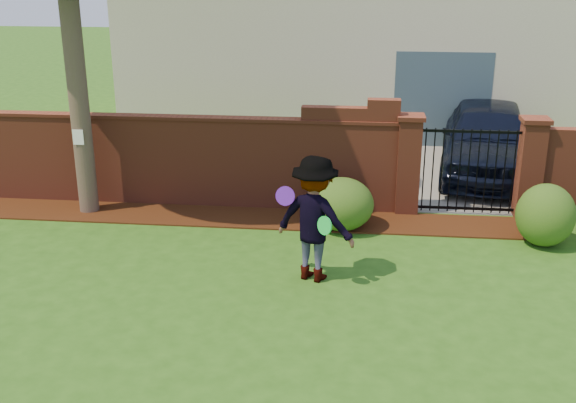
# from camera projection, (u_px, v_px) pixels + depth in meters

# --- Properties ---
(ground) EXTENTS (80.00, 80.00, 0.01)m
(ground) POSITION_uv_depth(u_px,v_px,m) (246.00, 305.00, 9.61)
(ground) COLOR #2A5916
(ground) RESTS_ON ground
(mulch_bed) EXTENTS (11.10, 1.08, 0.03)m
(mulch_bed) POSITION_uv_depth(u_px,v_px,m) (226.00, 217.00, 12.83)
(mulch_bed) COLOR #321609
(mulch_bed) RESTS_ON ground
(brick_wall) EXTENTS (8.70, 0.31, 2.16)m
(brick_wall) POSITION_uv_depth(u_px,v_px,m) (177.00, 158.00, 13.25)
(brick_wall) COLOR brown
(brick_wall) RESTS_ON ground
(pillar_left) EXTENTS (0.50, 0.50, 1.88)m
(pillar_left) POSITION_uv_depth(u_px,v_px,m) (408.00, 164.00, 12.79)
(pillar_left) COLOR brown
(pillar_left) RESTS_ON ground
(pillar_right) EXTENTS (0.50, 0.50, 1.88)m
(pillar_right) POSITION_uv_depth(u_px,v_px,m) (530.00, 168.00, 12.57)
(pillar_right) COLOR brown
(pillar_right) RESTS_ON ground
(iron_gate) EXTENTS (1.78, 0.03, 1.60)m
(iron_gate) POSITION_uv_depth(u_px,v_px,m) (468.00, 171.00, 12.72)
(iron_gate) COLOR black
(iron_gate) RESTS_ON ground
(driveway) EXTENTS (3.20, 8.00, 0.01)m
(driveway) POSITION_uv_depth(u_px,v_px,m) (443.00, 157.00, 16.75)
(driveway) COLOR gray
(driveway) RESTS_ON ground
(house) EXTENTS (12.40, 6.40, 6.30)m
(house) POSITION_uv_depth(u_px,v_px,m) (348.00, 10.00, 19.70)
(house) COLOR beige
(house) RESTS_ON ground
(car) EXTENTS (2.58, 5.01, 1.63)m
(car) POSITION_uv_depth(u_px,v_px,m) (488.00, 142.00, 14.90)
(car) COLOR black
(car) RESTS_ON ground
(paper_notice) EXTENTS (0.20, 0.01, 0.28)m
(paper_notice) POSITION_uv_depth(u_px,v_px,m) (78.00, 137.00, 12.49)
(paper_notice) COLOR white
(paper_notice) RESTS_ON tree
(shrub_left) EXTENTS (1.14, 1.14, 0.93)m
(shrub_left) POSITION_uv_depth(u_px,v_px,m) (342.00, 204.00, 12.15)
(shrub_left) COLOR #245018
(shrub_left) RESTS_ON ground
(shrub_middle) EXTENTS (0.97, 0.97, 1.07)m
(shrub_middle) POSITION_uv_depth(u_px,v_px,m) (546.00, 215.00, 11.44)
(shrub_middle) COLOR #245018
(shrub_middle) RESTS_ON ground
(man) EXTENTS (1.40, 1.12, 1.90)m
(man) POSITION_uv_depth(u_px,v_px,m) (313.00, 220.00, 10.07)
(man) COLOR gray
(man) RESTS_ON ground
(frisbee_purple) EXTENTS (0.29, 0.12, 0.28)m
(frisbee_purple) POSITION_uv_depth(u_px,v_px,m) (285.00, 196.00, 9.94)
(frisbee_purple) COLOR #651EBD
(frisbee_purple) RESTS_ON man
(frisbee_green) EXTENTS (0.24, 0.23, 0.27)m
(frisbee_green) POSITION_uv_depth(u_px,v_px,m) (325.00, 226.00, 9.77)
(frisbee_green) COLOR #1CD548
(frisbee_green) RESTS_ON man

